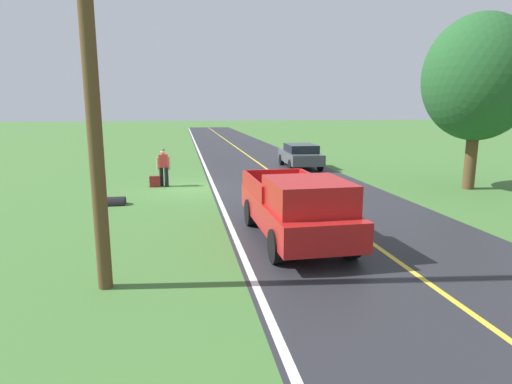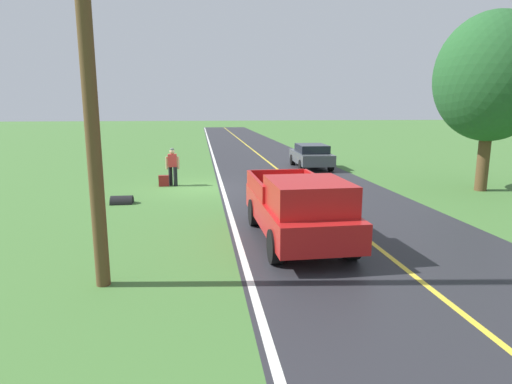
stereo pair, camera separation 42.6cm
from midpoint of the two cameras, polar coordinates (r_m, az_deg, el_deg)
name	(u,v)px [view 2 (the right image)]	position (r m, az deg, el deg)	size (l,w,h in m)	color
ground_plane	(201,188)	(19.32, -6.68, 0.55)	(200.00, 200.00, 0.00)	#427033
road_surface	(298,185)	(19.88, 6.27, 0.87)	(7.38, 120.00, 0.00)	#28282D
lane_edge_line	(222,187)	(19.35, -3.89, 0.64)	(0.16, 117.60, 0.00)	silver
lane_centre_line	(298,185)	(19.88, 6.27, 0.88)	(0.14, 117.60, 0.00)	gold
hitchhiker_walking	(173,164)	(19.92, -10.44, 3.62)	(0.62, 0.51, 1.75)	black
suitcase_carried	(164,181)	(19.95, -11.57, 1.47)	(0.20, 0.46, 0.50)	maroon
pickup_truck_passing	(299,207)	(11.32, 6.81, -2.01)	(2.19, 5.44, 1.82)	#B21919
tree_far_side_near	(492,78)	(20.83, 29.40, 13.12)	(4.59, 4.59, 7.41)	brown
sedan_near_oncoming	(311,155)	(25.68, 7.81, 4.85)	(2.06, 4.47, 1.41)	#4C5156
utility_pole_roadside	(87,57)	(8.71, -20.21, 16.51)	(0.28, 0.28, 8.89)	brown
drainage_culvert	(122,204)	(16.76, -16.69, -1.48)	(0.60, 0.60, 0.80)	black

